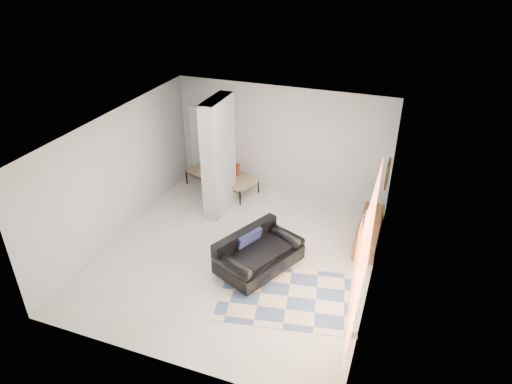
% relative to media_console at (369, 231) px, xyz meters
% --- Properties ---
extents(floor, '(6.00, 6.00, 0.00)m').
position_rel_media_console_xyz_m(floor, '(-2.52, -1.53, -0.20)').
color(floor, beige).
rests_on(floor, ground).
extents(ceiling, '(6.00, 6.00, 0.00)m').
position_rel_media_console_xyz_m(ceiling, '(-2.52, -1.53, 2.60)').
color(ceiling, white).
rests_on(ceiling, wall_back).
extents(wall_back, '(6.00, 0.00, 6.00)m').
position_rel_media_console_xyz_m(wall_back, '(-2.52, 1.47, 1.20)').
color(wall_back, silver).
rests_on(wall_back, ground).
extents(wall_front, '(6.00, 0.00, 6.00)m').
position_rel_media_console_xyz_m(wall_front, '(-2.52, -4.53, 1.20)').
color(wall_front, silver).
rests_on(wall_front, ground).
extents(wall_left, '(0.00, 6.00, 6.00)m').
position_rel_media_console_xyz_m(wall_left, '(-5.27, -1.53, 1.20)').
color(wall_left, silver).
rests_on(wall_left, ground).
extents(wall_right, '(0.00, 6.00, 6.00)m').
position_rel_media_console_xyz_m(wall_right, '(0.23, -1.53, 1.20)').
color(wall_right, silver).
rests_on(wall_right, ground).
extents(partition_column, '(0.35, 1.20, 2.80)m').
position_rel_media_console_xyz_m(partition_column, '(-3.62, 0.07, 1.20)').
color(partition_column, '#B2B7BA').
rests_on(partition_column, floor).
extents(hallway_door, '(0.85, 0.06, 2.04)m').
position_rel_media_console_xyz_m(hallway_door, '(-4.62, 1.43, 0.82)').
color(hallway_door, white).
rests_on(hallway_door, floor).
extents(curtain, '(0.00, 2.55, 2.55)m').
position_rel_media_console_xyz_m(curtain, '(0.15, -2.68, 1.25)').
color(curtain, orange).
rests_on(curtain, wall_right).
extents(wall_art, '(0.04, 0.45, 0.55)m').
position_rel_media_console_xyz_m(wall_art, '(0.20, -0.00, 1.45)').
color(wall_art, black).
rests_on(wall_art, wall_right).
extents(media_console, '(0.45, 1.86, 0.80)m').
position_rel_media_console_xyz_m(media_console, '(0.00, 0.00, 0.00)').
color(media_console, brown).
rests_on(media_console, floor).
extents(loveseat, '(1.59, 1.94, 0.76)m').
position_rel_media_console_xyz_m(loveseat, '(-1.98, -1.82, 0.15)').
color(loveseat, silver).
rests_on(loveseat, floor).
extents(daybed, '(2.03, 1.31, 0.77)m').
position_rel_media_console_xyz_m(daybed, '(-4.02, 1.05, 0.21)').
color(daybed, black).
rests_on(daybed, floor).
extents(area_rug, '(2.78, 2.11, 0.01)m').
position_rel_media_console_xyz_m(area_rug, '(-1.14, -2.43, -0.20)').
color(area_rug, beige).
rests_on(area_rug, floor).
extents(cylinder_lamp, '(0.12, 0.12, 0.64)m').
position_rel_media_console_xyz_m(cylinder_lamp, '(-0.02, -0.60, 0.52)').
color(cylinder_lamp, beige).
rests_on(cylinder_lamp, media_console).
extents(bronze_figurine, '(0.13, 0.13, 0.26)m').
position_rel_media_console_xyz_m(bronze_figurine, '(-0.05, 0.72, 0.33)').
color(bronze_figurine, black).
rests_on(bronze_figurine, media_console).
extents(vase, '(0.23, 0.23, 0.21)m').
position_rel_media_console_xyz_m(vase, '(-0.05, -0.01, 0.30)').
color(vase, silver).
rests_on(vase, media_console).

